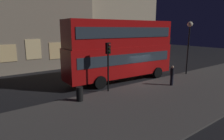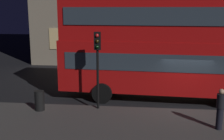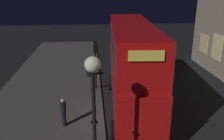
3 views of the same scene
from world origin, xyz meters
TOP-DOWN VIEW (x-y plane):
  - ground_plane at (0.00, 0.00)m, footprint 80.00×80.00m
  - double_decker_bus at (-1.25, 1.25)m, footprint 11.17×3.27m
  - traffic_light_near_kerb at (-4.37, -1.03)m, footprint 0.34×0.37m
  - pedestrian at (0.97, -3.00)m, footprint 0.34×0.34m
  - litter_bin at (-7.16, -1.59)m, footprint 0.46×0.46m

SIDE VIEW (x-z plane):
  - ground_plane at x=0.00m, z-range 0.00..0.00m
  - litter_bin at x=-7.16m, z-range 0.12..1.09m
  - pedestrian at x=0.97m, z-range 0.15..1.87m
  - traffic_light_near_kerb at x=-4.37m, z-range 0.96..4.75m
  - double_decker_bus at x=-1.25m, z-range 0.32..5.99m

